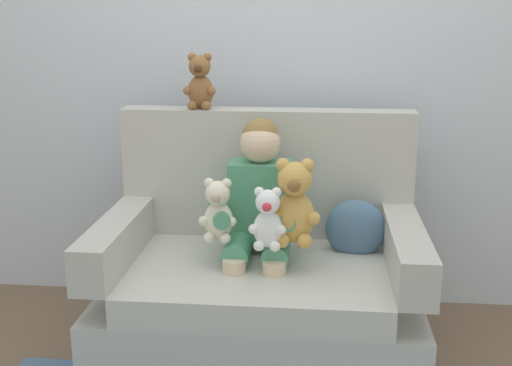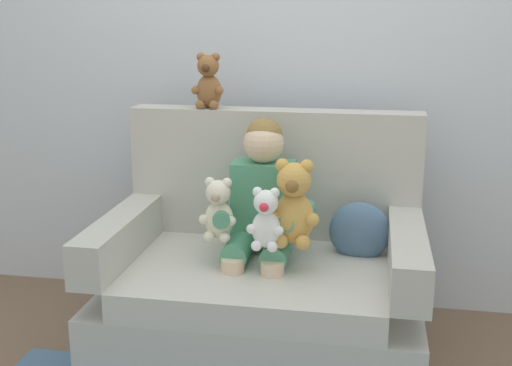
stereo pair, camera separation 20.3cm
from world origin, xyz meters
name	(u,v)px [view 2 (the right image)]	position (x,y,z in m)	size (l,w,h in m)	color
ground_plane	(260,356)	(0.00, 0.00, 0.00)	(8.00, 8.00, 0.00)	brown
back_wall	(285,43)	(0.00, 0.68, 1.30)	(6.00, 0.10, 2.60)	silver
armchair	(263,284)	(0.00, 0.05, 0.32)	(1.32, 0.87, 1.02)	#BCB7AD
seated_child	(261,208)	(-0.01, 0.06, 0.65)	(0.45, 0.39, 0.82)	#4C9370
plush_white	(266,220)	(0.04, -0.13, 0.66)	(0.15, 0.12, 0.25)	white
plush_honey	(294,205)	(0.14, -0.06, 0.71)	(0.21, 0.17, 0.35)	gold
plush_cream	(219,211)	(-0.16, -0.06, 0.67)	(0.15, 0.12, 0.26)	silver
plush_brown_on_backrest	(209,83)	(-0.30, 0.36, 1.14)	(0.15, 0.12, 0.25)	brown
throw_pillow	(360,232)	(0.40, 0.16, 0.54)	(0.26, 0.12, 0.26)	slate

